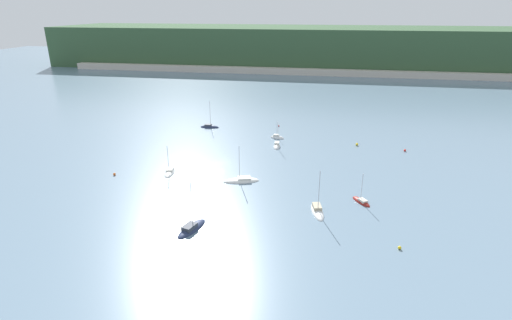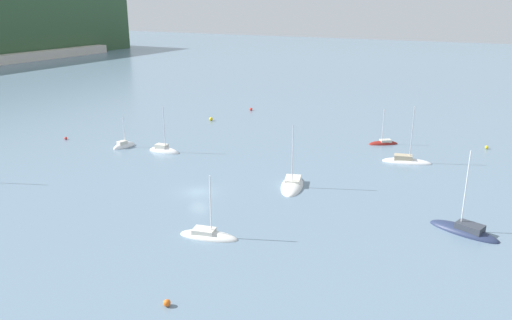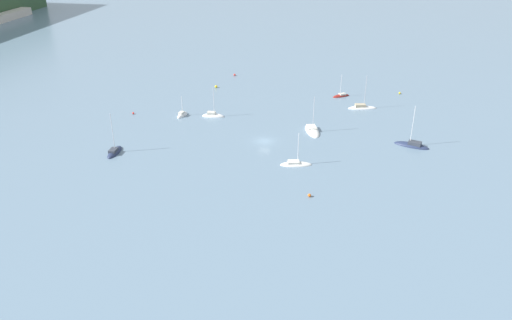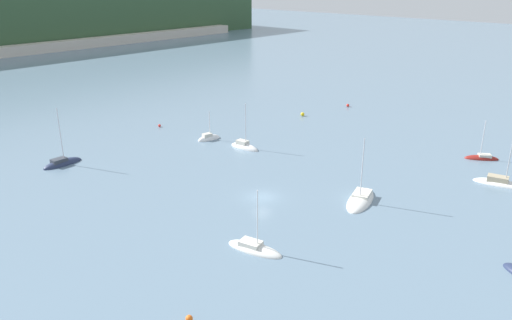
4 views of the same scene
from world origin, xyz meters
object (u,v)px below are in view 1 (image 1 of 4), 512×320
at_px(mooring_buoy_0, 405,150).
at_px(mooring_buoy_4, 400,248).
at_px(sailboat_6, 361,202).
at_px(sailboat_7, 170,172).
at_px(sailboat_1, 210,127).
at_px(sailboat_3, 242,181).
at_px(sailboat_4, 277,146).
at_px(sailboat_2, 192,229).
at_px(sailboat_0, 277,138).
at_px(mooring_buoy_2, 114,174).
at_px(mooring_buoy_3, 357,144).
at_px(mooring_buoy_1, 279,126).
at_px(sailboat_5, 317,211).

bearing_deg(mooring_buoy_0, mooring_buoy_4, -99.73).
height_order(sailboat_6, sailboat_7, sailboat_7).
bearing_deg(sailboat_6, sailboat_1, 10.28).
bearing_deg(mooring_buoy_4, sailboat_3, 145.01).
relative_size(sailboat_4, mooring_buoy_0, 13.11).
distance_m(sailboat_2, mooring_buoy_4, 38.95).
bearing_deg(sailboat_6, sailboat_4, 0.21).
bearing_deg(mooring_buoy_0, sailboat_0, 171.72).
xyz_separation_m(sailboat_1, mooring_buoy_2, (-11.64, -46.26, 0.23)).
bearing_deg(mooring_buoy_0, sailboat_7, -155.89).
relative_size(sailboat_6, mooring_buoy_3, 8.85).
xyz_separation_m(sailboat_4, sailboat_7, (-24.88, -25.59, -0.04)).
bearing_deg(mooring_buoy_3, sailboat_2, -120.95).
distance_m(sailboat_6, mooring_buoy_0, 39.48).
relative_size(sailboat_7, mooring_buoy_2, 12.34).
xyz_separation_m(sailboat_4, mooring_buoy_2, (-38.17, -29.80, 0.21)).
height_order(mooring_buoy_0, mooring_buoy_3, mooring_buoy_3).
bearing_deg(mooring_buoy_3, sailboat_3, -131.86).
distance_m(sailboat_0, mooring_buoy_3, 25.67).
height_order(sailboat_2, mooring_buoy_0, sailboat_2).
bearing_deg(mooring_buoy_1, sailboat_0, -84.67).
distance_m(sailboat_7, mooring_buoy_3, 58.42).
relative_size(mooring_buoy_1, mooring_buoy_4, 0.92).
relative_size(mooring_buoy_0, mooring_buoy_1, 1.24).
bearing_deg(mooring_buoy_2, sailboat_1, 75.87).
height_order(sailboat_3, mooring_buoy_4, sailboat_3).
distance_m(sailboat_7, mooring_buoy_2, 13.94).
relative_size(sailboat_4, mooring_buoy_2, 13.94).
xyz_separation_m(sailboat_1, mooring_buoy_3, (51.04, -10.85, 0.31)).
height_order(sailboat_6, mooring_buoy_2, sailboat_6).
relative_size(sailboat_3, sailboat_5, 0.98).
xyz_separation_m(sailboat_2, sailboat_6, (33.35, 17.87, -0.04)).
bearing_deg(sailboat_3, sailboat_1, -81.87).
bearing_deg(mooring_buoy_4, mooring_buoy_2, 162.13).
bearing_deg(sailboat_3, sailboat_6, 149.77).
relative_size(sailboat_3, mooring_buoy_1, 17.71).
bearing_deg(mooring_buoy_3, mooring_buoy_4, -85.41).
bearing_deg(mooring_buoy_0, mooring_buoy_2, -156.98).
bearing_deg(mooring_buoy_1, sailboat_1, -166.67).
relative_size(sailboat_2, sailboat_7, 1.30).
relative_size(sailboat_1, mooring_buoy_2, 15.68).
bearing_deg(sailboat_2, sailboat_1, 31.21).
height_order(sailboat_0, mooring_buoy_4, sailboat_0).
bearing_deg(sailboat_5, sailboat_0, -175.41).
bearing_deg(sailboat_0, mooring_buoy_0, 3.87).
bearing_deg(mooring_buoy_2, mooring_buoy_1, 55.39).
height_order(sailboat_0, sailboat_3, sailboat_3).
bearing_deg(mooring_buoy_2, mooring_buoy_3, 29.46).
bearing_deg(mooring_buoy_4, sailboat_0, 116.65).
distance_m(sailboat_1, sailboat_5, 69.58).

